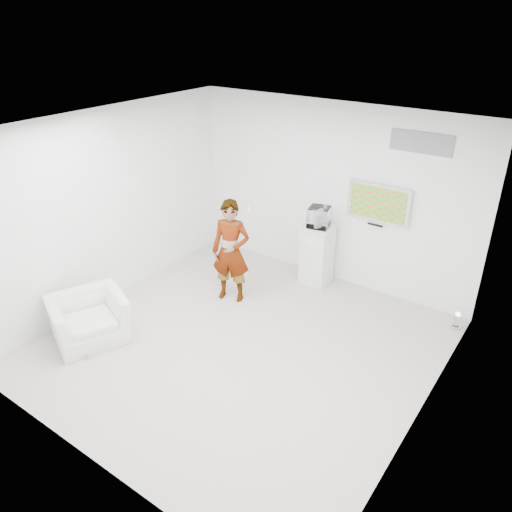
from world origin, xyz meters
name	(u,v)px	position (x,y,z in m)	size (l,w,h in m)	color
room	(239,249)	(0.00, 0.00, 1.50)	(5.01, 5.01, 3.00)	#B9B3AA
tv	(379,203)	(0.85, 2.45, 1.55)	(1.00, 0.08, 0.60)	silver
logo_decal	(421,143)	(1.35, 2.49, 2.55)	(0.90, 0.02, 0.30)	slate
person	(231,251)	(-0.87, 0.93, 0.84)	(0.61, 0.40, 1.68)	silver
armchair	(89,318)	(-1.85, -1.11, 0.33)	(1.01, 0.88, 0.65)	silver
pedestal	(317,254)	(-0.03, 2.19, 0.51)	(0.50, 0.50, 1.03)	silver
floor_uplight	(457,321)	(2.36, 2.17, 0.13)	(0.16, 0.16, 0.26)	silver
vitrine	(319,217)	(-0.03, 2.19, 1.19)	(0.33, 0.33, 0.33)	silver
console	(319,220)	(-0.03, 2.19, 1.14)	(0.05, 0.16, 0.22)	silver
wii_remote	(249,210)	(-0.68, 1.15, 1.51)	(0.04, 0.15, 0.04)	silver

